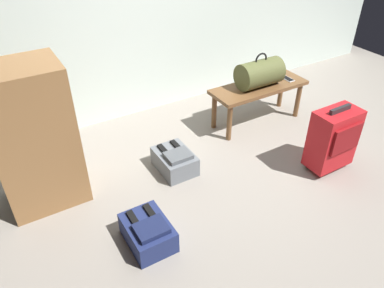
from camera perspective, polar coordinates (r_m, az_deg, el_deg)
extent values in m
plane|color=gray|center=(3.20, 10.34, -5.08)|extent=(6.60, 6.60, 0.00)
cube|color=brown|center=(3.76, 10.30, 8.63)|extent=(1.00, 0.36, 0.04)
cylinder|color=brown|center=(3.53, 5.78, 3.29)|extent=(0.05, 0.05, 0.38)
cylinder|color=brown|center=(4.06, 15.99, 6.51)|extent=(0.05, 0.05, 0.38)
cylinder|color=brown|center=(3.71, 3.43, 5.11)|extent=(0.05, 0.05, 0.38)
cylinder|color=brown|center=(4.21, 13.54, 8.02)|extent=(0.05, 0.05, 0.38)
cylinder|color=#51562D|center=(3.69, 10.37, 10.64)|extent=(0.44, 0.26, 0.26)
torus|color=black|center=(3.64, 10.61, 12.65)|extent=(0.14, 0.02, 0.14)
cube|color=silver|center=(3.95, 14.52, 9.69)|extent=(0.07, 0.14, 0.01)
cube|color=black|center=(3.94, 14.53, 9.75)|extent=(0.06, 0.13, 0.00)
cube|color=red|center=(3.29, 20.87, 0.82)|extent=(0.39, 0.23, 0.51)
cube|color=maroon|center=(3.20, 22.74, 0.68)|extent=(0.31, 0.02, 0.23)
cube|color=#262628|center=(3.15, 21.89, 4.98)|extent=(0.22, 0.03, 0.04)
cylinder|color=black|center=(3.39, 17.42, -3.12)|extent=(0.02, 0.05, 0.05)
cylinder|color=black|center=(3.57, 20.44, -1.69)|extent=(0.02, 0.05, 0.05)
cube|color=navy|center=(2.61, -6.81, -13.43)|extent=(0.28, 0.38, 0.17)
cube|color=#182045|center=(2.49, -6.31, -12.85)|extent=(0.21, 0.17, 0.04)
cube|color=black|center=(2.57, -8.89, -11.54)|extent=(0.04, 0.19, 0.02)
cube|color=black|center=(2.60, -6.31, -10.58)|extent=(0.04, 0.19, 0.02)
cube|color=slate|center=(3.19, -2.69, -2.66)|extent=(0.28, 0.38, 0.17)
cube|color=#515559|center=(3.08, -2.15, -1.79)|extent=(0.21, 0.17, 0.04)
cube|color=black|center=(3.16, -4.32, -1.02)|extent=(0.04, 0.19, 0.02)
cube|color=black|center=(3.20, -2.31, -0.34)|extent=(0.04, 0.19, 0.02)
cube|color=olive|center=(2.87, -23.22, 0.77)|extent=(0.56, 0.44, 1.10)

